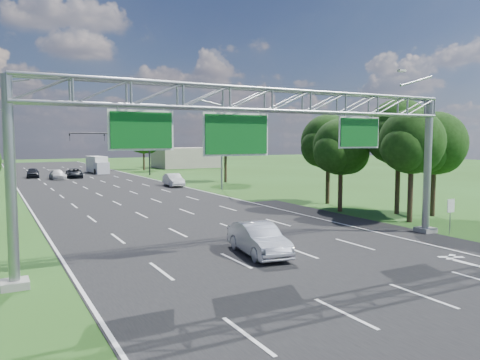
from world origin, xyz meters
TOP-DOWN VIEW (x-y plane):
  - ground at (0.00, 30.00)m, footprint 220.00×220.00m
  - road at (0.00, 30.00)m, footprint 18.00×180.00m
  - road_flare at (10.20, 14.00)m, footprint 3.00×30.00m
  - sign_gantry at (0.33, 12.00)m, footprint 23.50×1.00m
  - regulatory_sign at (12.40, 10.98)m, footprint 0.60×0.08m
  - traffic_signal at (7.48, 65.00)m, footprint 12.21×0.24m
  - streetlight_r_mid at (11.30, 40.00)m, footprint 2.97×0.22m
  - tree_cluster_right at (14.80, 19.19)m, footprint 9.91×14.60m
  - tree_verge_rd at (16.08, 48.04)m, footprint 5.76×4.80m
  - tree_verge_re at (14.08, 78.04)m, footprint 5.76×4.80m
  - building_right at (24.00, 82.00)m, footprint 12.00×9.00m
  - silver_sedan at (-0.24, 12.07)m, footprint 2.21×4.85m
  - car_queue_a at (-3.02, 63.47)m, footprint 2.12×4.62m
  - car_queue_b at (-0.50, 65.02)m, footprint 2.73×5.11m
  - car_queue_c at (-5.86, 68.15)m, footprint 2.12×4.47m
  - car_queue_d at (8.00, 46.14)m, footprint 1.93×4.70m
  - box_truck at (4.70, 73.82)m, footprint 2.70×7.62m

SIDE VIEW (x-z plane):
  - ground at x=0.00m, z-range 0.00..0.00m
  - road at x=0.00m, z-range -0.01..0.01m
  - road_flare at x=10.20m, z-range -0.01..0.01m
  - car_queue_a at x=-3.02m, z-range 0.00..1.31m
  - car_queue_b at x=-0.50m, z-range 0.00..1.37m
  - car_queue_c at x=-5.86m, z-range 0.00..1.48m
  - car_queue_d at x=8.00m, z-range 0.00..1.51m
  - silver_sedan at x=-0.24m, z-range 0.00..1.54m
  - box_truck at x=4.70m, z-range -0.06..2.76m
  - regulatory_sign at x=12.40m, z-range 0.46..2.56m
  - building_right at x=24.00m, z-range 0.00..4.00m
  - traffic_signal at x=7.48m, z-range 1.67..8.67m
  - tree_verge_re at x=14.08m, z-range 1.28..9.12m
  - tree_cluster_right at x=14.80m, z-range 0.97..9.65m
  - streetlight_r_mid at x=11.30m, z-range 0.50..10.66m
  - tree_verge_rd at x=16.08m, z-range 1.49..9.77m
  - sign_gantry at x=0.33m, z-range 2.11..11.67m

